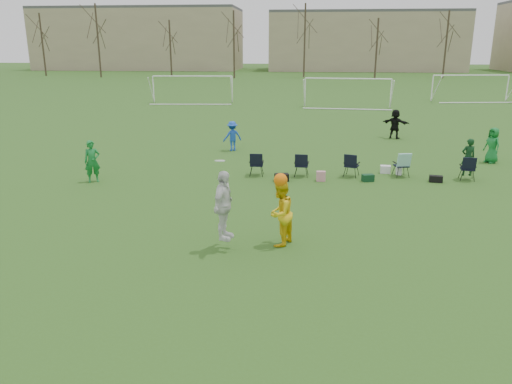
# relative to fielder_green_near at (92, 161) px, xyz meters

# --- Properties ---
(ground) EXTENTS (260.00, 260.00, 0.00)m
(ground) POSITION_rel_fielder_green_near_xyz_m (7.82, -6.22, -0.83)
(ground) COLOR #30581B
(ground) RESTS_ON ground
(fielder_green_near) EXTENTS (0.72, 0.63, 1.66)m
(fielder_green_near) POSITION_rel_fielder_green_near_xyz_m (0.00, 0.00, 0.00)
(fielder_green_near) COLOR #15762F
(fielder_green_near) RESTS_ON ground
(fielder_blue) EXTENTS (1.12, 0.97, 1.51)m
(fielder_blue) POSITION_rel_fielder_green_near_xyz_m (4.60, 6.52, -0.07)
(fielder_blue) COLOR blue
(fielder_blue) RESTS_ON ground
(fielder_green_far) EXTENTS (0.83, 0.94, 1.63)m
(fielder_green_far) POSITION_rel_fielder_green_near_xyz_m (16.81, 5.01, -0.01)
(fielder_green_far) COLOR #14712D
(fielder_green_far) RESTS_ON ground
(fielder_black) EXTENTS (1.61, 1.14, 1.68)m
(fielder_black) POSITION_rel_fielder_green_near_xyz_m (13.42, 10.84, 0.01)
(fielder_black) COLOR black
(fielder_black) RESTS_ON ground
(center_contest) EXTENTS (2.26, 1.60, 2.44)m
(center_contest) POSITION_rel_fielder_green_near_xyz_m (7.02, -5.95, 0.24)
(center_contest) COLOR silver
(center_contest) RESTS_ON ground
(sideline_setup) EXTENTS (9.13, 2.10, 1.66)m
(sideline_setup) POSITION_rel_fielder_green_near_xyz_m (10.96, 1.79, -0.32)
(sideline_setup) COLOR #0D3316
(sideline_setup) RESTS_ON ground
(goal_left) EXTENTS (7.39, 0.76, 2.46)m
(goal_left) POSITION_rel_fielder_green_near_xyz_m (-2.18, 27.78, 1.10)
(goal_left) COLOR white
(goal_left) RESTS_ON ground
(goal_mid) EXTENTS (7.40, 0.63, 2.46)m
(goal_mid) POSITION_rel_fielder_green_near_xyz_m (11.82, 25.78, 1.10)
(goal_mid) COLOR white
(goal_mid) RESTS_ON ground
(goal_right) EXTENTS (7.35, 1.14, 2.46)m
(goal_right) POSITION_rel_fielder_green_near_xyz_m (23.82, 31.78, 1.10)
(goal_right) COLOR white
(goal_right) RESTS_ON ground
(tree_line) EXTENTS (110.28, 3.28, 11.40)m
(tree_line) POSITION_rel_fielder_green_near_xyz_m (8.06, 63.63, 4.26)
(tree_line) COLOR #382B21
(tree_line) RESTS_ON ground
(building_row) EXTENTS (126.00, 16.00, 13.00)m
(building_row) POSITION_rel_fielder_green_near_xyz_m (14.55, 89.78, 5.16)
(building_row) COLOR tan
(building_row) RESTS_ON ground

